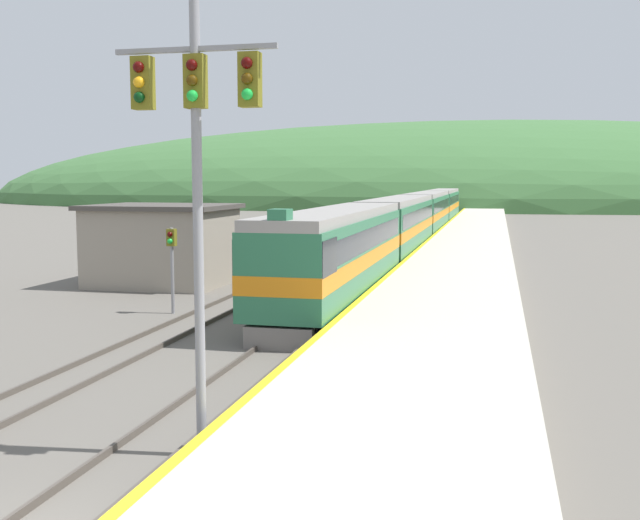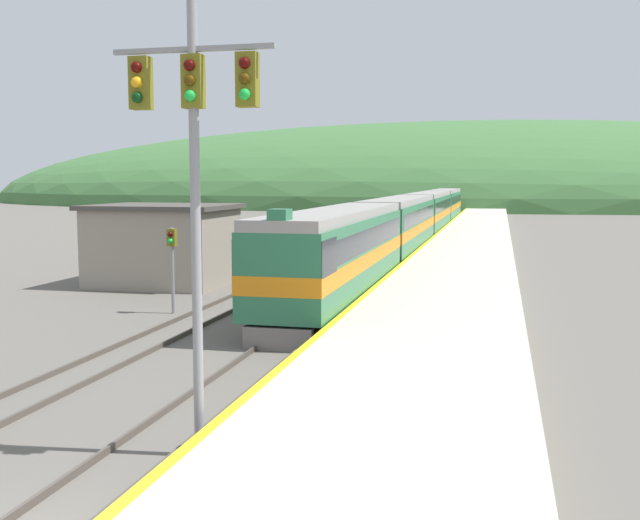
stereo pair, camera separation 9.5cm
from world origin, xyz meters
name	(u,v)px [view 2 (the right image)]	position (x,y,z in m)	size (l,w,h in m)	color
track_main	(432,231)	(0.00, 70.00, 0.08)	(1.52, 180.00, 0.16)	#4C443D
track_siding	(388,231)	(-4.61, 70.00, 0.08)	(1.52, 180.00, 0.16)	#4C443D
platform	(470,245)	(4.70, 50.00, 0.43)	(6.30, 140.00, 0.87)	#BCB5A5
distant_hills	(469,203)	(0.00, 166.93, 0.00)	(237.68, 106.96, 37.04)	#3D6B38
station_shed	(163,244)	(-10.33, 27.19, 2.14)	(7.18, 6.08, 4.25)	gray
express_train_lead_car	(337,253)	(0.00, 22.98, 2.33)	(3.03, 19.11, 4.62)	black
carriage_second	(400,225)	(0.00, 44.19, 2.31)	(3.02, 21.08, 4.26)	black
carriage_third	(429,212)	(0.00, 66.15, 2.31)	(3.02, 21.08, 4.26)	black
carriage_fourth	(445,205)	(0.00, 88.11, 2.31)	(3.02, 21.08, 4.26)	black
signal_mast_main	(194,148)	(1.14, 4.51, 6.19)	(3.30, 0.42, 8.95)	gray
signal_post_siding	(172,252)	(-6.22, 19.33, 2.58)	(0.36, 0.42, 3.59)	gray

